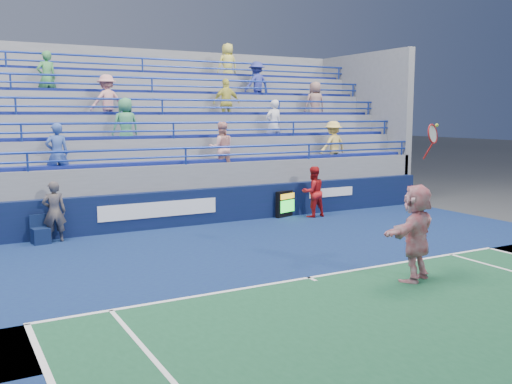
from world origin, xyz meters
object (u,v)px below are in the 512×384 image
judge_chair (40,235)px  tennis_player (416,233)px  line_judge (54,212)px  ball_girl (313,192)px  serve_speed_board (290,203)px

judge_chair → tennis_player: 9.49m
line_judge → ball_girl: 8.10m
tennis_player → line_judge: (-5.79, 7.21, -0.18)m
tennis_player → judge_chair: bearing=130.7°
judge_chair → ball_girl: 8.50m
judge_chair → serve_speed_board: bearing=2.5°
judge_chair → tennis_player: (6.17, -7.18, 0.75)m
serve_speed_board → ball_girl: 0.87m
line_judge → ball_girl: (8.10, -0.20, 0.02)m
judge_chair → tennis_player: bearing=-49.3°
judge_chair → line_judge: (0.38, 0.04, 0.57)m
tennis_player → line_judge: tennis_player is taller
line_judge → serve_speed_board: bearing=-169.6°
serve_speed_board → judge_chair: serve_speed_board is taller
tennis_player → ball_girl: tennis_player is taller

